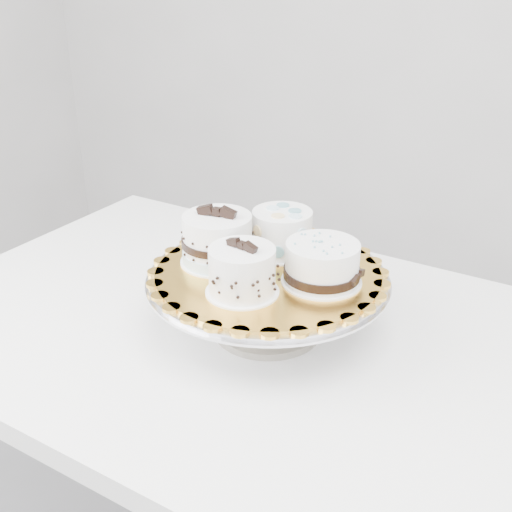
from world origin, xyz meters
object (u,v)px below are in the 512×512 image
at_px(cake_stand, 268,292).
at_px(cake_dots, 282,232).
at_px(cake_banded, 218,241).
at_px(cake_ribbon, 323,264).
at_px(table, 239,364).
at_px(cake_swirl, 242,272).
at_px(cake_board, 268,272).

relative_size(cake_stand, cake_dots, 3.15).
height_order(cake_banded, cake_ribbon, cake_banded).
distance_m(table, cake_banded, 0.24).
xyz_separation_m(cake_stand, cake_banded, (-0.09, -0.01, 0.08)).
relative_size(cake_stand, cake_banded, 3.16).
bearing_deg(cake_swirl, cake_stand, 99.78).
xyz_separation_m(table, cake_ribbon, (0.14, 0.00, 0.23)).
bearing_deg(table, cake_banded, -164.22).
distance_m(table, cake_swirl, 0.25).
distance_m(cake_swirl, cake_banded, 0.11).
bearing_deg(cake_stand, cake_dots, 97.31).
relative_size(cake_board, cake_dots, 2.89).
distance_m(cake_board, cake_banded, 0.10).
bearing_deg(cake_board, cake_dots, 97.31).
height_order(cake_board, cake_swirl, cake_swirl).
height_order(cake_stand, cake_dots, cake_dots).
distance_m(cake_stand, cake_ribbon, 0.11).
height_order(table, cake_swirl, cake_swirl).
height_order(cake_board, cake_ribbon, cake_ribbon).
height_order(table, cake_stand, cake_stand).
relative_size(cake_board, cake_banded, 2.91).
bearing_deg(cake_ribbon, cake_dots, 145.74).
xyz_separation_m(table, cake_banded, (-0.03, -0.01, 0.23)).
bearing_deg(cake_dots, table, -104.44).
height_order(cake_board, cake_banded, cake_banded).
relative_size(cake_banded, cake_dots, 1.00).
xyz_separation_m(cake_board, cake_swirl, (-0.00, -0.08, 0.04)).
distance_m(cake_stand, cake_banded, 0.12).
xyz_separation_m(cake_banded, cake_ribbon, (0.18, 0.01, -0.01)).
bearing_deg(cake_banded, cake_board, -1.37).
bearing_deg(cake_ribbon, cake_stand, -176.63).
bearing_deg(cake_banded, cake_stand, -1.37).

